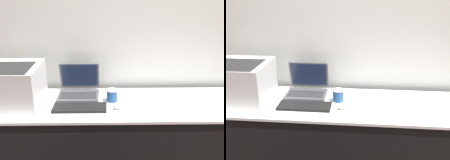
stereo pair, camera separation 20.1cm
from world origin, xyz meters
TOP-DOWN VIEW (x-y plane):
  - wall_back at (0.00, 0.68)m, footprint 8.00×0.05m
  - table at (0.00, 0.29)m, footprint 2.35×0.61m
  - printer at (-0.88, 0.31)m, footprint 0.43×0.43m
  - laptop_left at (-0.39, 0.47)m, footprint 0.33×0.30m
  - external_keyboard at (-0.36, 0.20)m, footprint 0.40×0.15m
  - coffee_cup at (-0.12, 0.33)m, footprint 0.09×0.09m
  - mouse at (-0.08, 0.19)m, footprint 0.07×0.05m

SIDE VIEW (x-z plane):
  - table at x=0.00m, z-range 0.00..0.77m
  - external_keyboard at x=-0.36m, z-range 0.77..0.79m
  - mouse at x=-0.08m, z-range 0.77..0.80m
  - coffee_cup at x=-0.12m, z-range 0.77..0.86m
  - laptop_left at x=-0.39m, z-range 0.70..0.95m
  - printer at x=-0.88m, z-range 0.78..1.08m
  - wall_back at x=0.00m, z-range 0.00..2.60m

